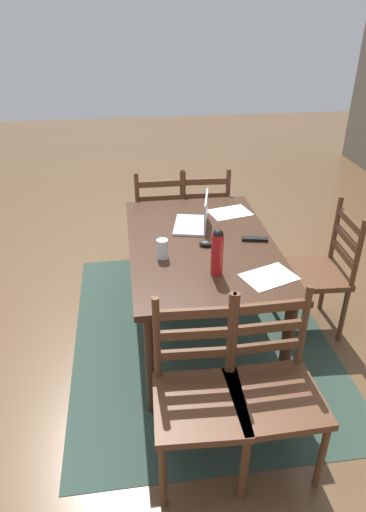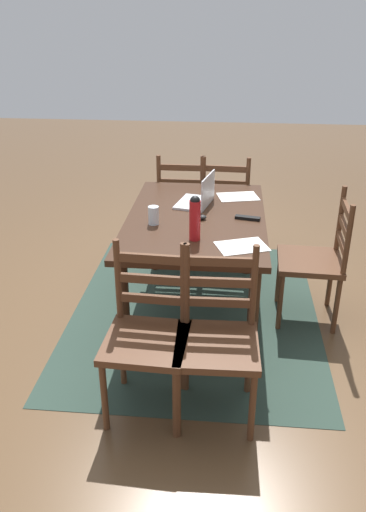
{
  "view_description": "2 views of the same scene",
  "coord_description": "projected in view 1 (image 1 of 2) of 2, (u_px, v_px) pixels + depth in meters",
  "views": [
    {
      "loc": [
        2.55,
        -0.47,
        2.14
      ],
      "look_at": [
        -0.05,
        -0.12,
        0.64
      ],
      "focal_mm": 31.64,
      "sensor_mm": 36.0,
      "label": 1
    },
    {
      "loc": [
        3.32,
        0.22,
        2.07
      ],
      "look_at": [
        0.06,
        -0.09,
        0.48
      ],
      "focal_mm": 36.32,
      "sensor_mm": 36.0,
      "label": 2
    }
  ],
  "objects": [
    {
      "name": "ground_plane",
      "position": [
        199.0,
        333.0,
        3.32
      ],
      "size": [
        14.0,
        14.0,
        0.0
      ],
      "primitive_type": "plane",
      "color": "brown"
    },
    {
      "name": "area_rug",
      "position": [
        199.0,
        333.0,
        3.32
      ],
      "size": [
        2.29,
        1.8,
        0.01
      ],
      "primitive_type": "cube",
      "color": "#2D4238",
      "rests_on": "ground"
    },
    {
      "name": "dining_table",
      "position": [
        201.0,
        255.0,
        2.99
      ],
      "size": [
        1.47,
        0.94,
        0.76
      ],
      "color": "#382114",
      "rests_on": "ground"
    },
    {
      "name": "chair_far_head",
      "position": [
        318.0,
        272.0,
        3.18
      ],
      "size": [
        0.46,
        0.46,
        0.95
      ],
      "color": "#56331E",
      "rests_on": "ground"
    },
    {
      "name": "chair_right_near",
      "position": [
        199.0,
        397.0,
        2.19
      ],
      "size": [
        0.46,
        0.46,
        0.95
      ],
      "color": "#56331E",
      "rests_on": "ground"
    },
    {
      "name": "chair_right_far",
      "position": [
        273.0,
        389.0,
        2.23
      ],
      "size": [
        0.45,
        0.45,
        0.95
      ],
      "color": "#56331E",
      "rests_on": "ground"
    },
    {
      "name": "chair_left_near",
      "position": [
        160.0,
        219.0,
        3.95
      ],
      "size": [
        0.44,
        0.44,
        0.95
      ],
      "color": "#56331E",
      "rests_on": "ground"
    },
    {
      "name": "chair_left_far",
      "position": [
        202.0,
        217.0,
        3.99
      ],
      "size": [
        0.46,
        0.46,
        0.95
      ],
      "color": "#56331E",
      "rests_on": "ground"
    },
    {
      "name": "laptop",
      "position": [
        197.0,
        219.0,
        3.12
      ],
      "size": [
        0.36,
        0.29,
        0.23
      ],
      "color": "silver",
      "rests_on": "dining_table"
    },
    {
      "name": "water_bottle",
      "position": [
        217.0,
        251.0,
        2.53
      ],
      "size": [
        0.07,
        0.07,
        0.28
      ],
      "color": "red",
      "rests_on": "dining_table"
    },
    {
      "name": "drinking_glass",
      "position": [
        162.0,
        249.0,
        2.74
      ],
      "size": [
        0.07,
        0.07,
        0.12
      ],
      "primitive_type": "cylinder",
      "color": "silver",
      "rests_on": "dining_table"
    },
    {
      "name": "computer_mouse",
      "position": [
        207.0,
        243.0,
        2.89
      ],
      "size": [
        0.08,
        0.11,
        0.03
      ],
      "primitive_type": "ellipsoid",
      "rotation": [
        0.0,
        0.0,
        -0.19
      ],
      "color": "black",
      "rests_on": "dining_table"
    },
    {
      "name": "tv_remote",
      "position": [
        255.0,
        239.0,
        2.96
      ],
      "size": [
        0.08,
        0.18,
        0.02
      ],
      "primitive_type": "cube",
      "rotation": [
        0.0,
        0.0,
        2.94
      ],
      "color": "black",
      "rests_on": "dining_table"
    },
    {
      "name": "paper_stack_left",
      "position": [
        230.0,
        213.0,
        3.34
      ],
      "size": [
        0.27,
        0.34,
        0.0
      ],
      "primitive_type": "cube",
      "rotation": [
        0.0,
        0.0,
        0.24
      ],
      "color": "white",
      "rests_on": "dining_table"
    },
    {
      "name": "paper_stack_right",
      "position": [
        269.0,
        277.0,
        2.57
      ],
      "size": [
        0.3,
        0.35,
        0.0
      ],
      "primitive_type": "cube",
      "rotation": [
        0.0,
        0.0,
        0.35
      ],
      "color": "white",
      "rests_on": "dining_table"
    }
  ]
}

